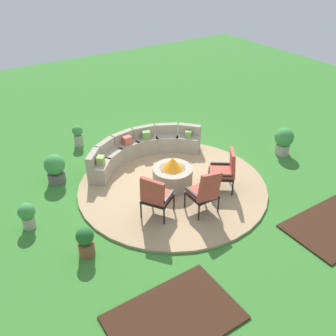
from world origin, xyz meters
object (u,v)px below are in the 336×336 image
potted_plant_3 (78,135)px  curved_stone_bench (140,149)px  lounge_chair_front_left (156,195)px  fire_pit (173,175)px  potted_plant_2 (284,140)px  potted_plant_4 (55,168)px  lounge_chair_front_right (205,191)px  lounge_chair_back_left (225,169)px  potted_plant_0 (27,214)px  potted_plant_1 (86,241)px

potted_plant_3 → curved_stone_bench: bearing=-58.1°
lounge_chair_front_left → potted_plant_3: 4.09m
fire_pit → lounge_chair_front_left: 1.26m
potted_plant_2 → potted_plant_4: potted_plant_2 is taller
lounge_chair_front_right → lounge_chair_back_left: bearing=26.6°
lounge_chair_back_left → potted_plant_2: 2.60m
potted_plant_2 → lounge_chair_front_right: bearing=-165.1°
lounge_chair_back_left → potted_plant_4: 4.14m
lounge_chair_front_right → potted_plant_4: (-2.27, 3.03, -0.21)m
potted_plant_0 → potted_plant_2: size_ratio=0.76×
lounge_chair_front_left → lounge_chair_back_left: size_ratio=1.03×
potted_plant_3 → lounge_chair_front_right: bearing=-76.6°
potted_plant_1 → potted_plant_4: 2.81m
lounge_chair_front_right → curved_stone_bench: bearing=91.4°
curved_stone_bench → potted_plant_1: (-2.66, -2.55, -0.02)m
potted_plant_1 → potted_plant_2: bearing=6.3°
potted_plant_3 → potted_plant_4: potted_plant_4 is taller
potted_plant_2 → potted_plant_3: potted_plant_2 is taller
lounge_chair_front_left → potted_plant_1: bearing=-116.5°
fire_pit → potted_plant_0: 3.38m
lounge_chair_back_left → potted_plant_2: lounge_chair_back_left is taller
lounge_chair_back_left → potted_plant_2: (2.55, 0.48, -0.17)m
fire_pit → potted_plant_1: bearing=-159.5°
lounge_chair_back_left → potted_plant_3: lounge_chair_back_left is taller
lounge_chair_back_left → potted_plant_4: bearing=87.6°
lounge_chair_back_left → potted_plant_0: bearing=110.5°
lounge_chair_back_left → potted_plant_4: lounge_chair_back_left is taller
potted_plant_1 → potted_plant_4: (0.38, 2.79, 0.06)m
fire_pit → potted_plant_2: 3.51m
curved_stone_bench → lounge_chair_front_right: 2.81m
curved_stone_bench → potted_plant_0: (-3.35, -1.13, -0.02)m
potted_plant_1 → potted_plant_3: potted_plant_1 is taller
fire_pit → potted_plant_4: (-2.27, 1.79, 0.04)m
lounge_chair_front_left → potted_plant_4: size_ratio=1.43×
curved_stone_bench → potted_plant_2: (3.50, -1.87, 0.07)m
potted_plant_1 → potted_plant_4: potted_plant_4 is taller
fire_pit → potted_plant_4: fire_pit is taller
potted_plant_0 → potted_plant_3: potted_plant_3 is taller
curved_stone_bench → potted_plant_0: curved_stone_bench is taller
potted_plant_1 → potted_plant_2: (6.16, 0.68, 0.10)m
lounge_chair_front_left → potted_plant_3: (-0.12, 4.08, -0.27)m
potted_plant_0 → potted_plant_3: (2.27, 2.87, 0.01)m
curved_stone_bench → lounge_chair_back_left: bearing=-68.0°
lounge_chair_front_left → potted_plant_4: (-1.32, 2.58, -0.21)m
lounge_chair_back_left → curved_stone_bench: bearing=58.3°
lounge_chair_front_right → potted_plant_0: lounge_chair_front_right is taller
lounge_chair_front_right → potted_plant_1: lounge_chair_front_right is taller
potted_plant_3 → potted_plant_1: bearing=-110.2°
potted_plant_0 → potted_plant_1: (0.70, -1.42, -0.00)m
potted_plant_4 → fire_pit: bearing=-38.3°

